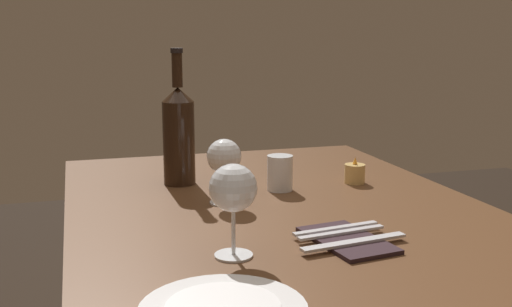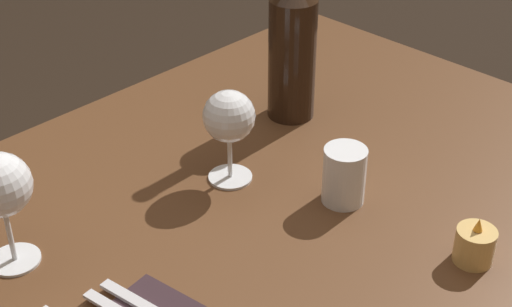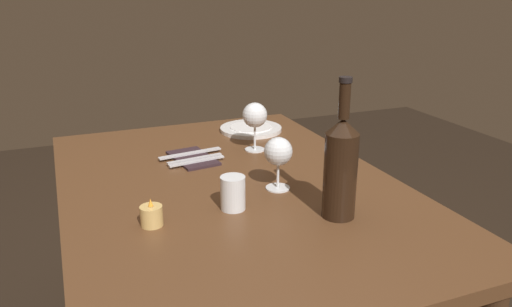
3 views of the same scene
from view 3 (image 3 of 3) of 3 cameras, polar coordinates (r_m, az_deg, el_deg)
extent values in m
cube|color=#56351E|center=(1.41, -2.85, -4.14)|extent=(1.30, 0.90, 0.04)
cylinder|color=#412816|center=(2.18, 1.74, -6.02)|extent=(0.06, 0.06, 0.70)
cylinder|color=#412816|center=(2.03, -18.56, -9.11)|extent=(0.06, 0.06, 0.70)
cylinder|color=white|center=(1.68, -0.13, 0.46)|extent=(0.07, 0.07, 0.00)
cylinder|color=white|center=(1.67, -0.14, 1.87)|extent=(0.01, 0.01, 0.08)
sphere|color=white|center=(1.65, -0.14, 4.36)|extent=(0.08, 0.08, 0.08)
cylinder|color=maroon|center=(1.65, -0.14, 4.26)|extent=(0.06, 0.06, 0.02)
cylinder|color=white|center=(1.38, 2.47, -3.89)|extent=(0.07, 0.07, 0.00)
cylinder|color=white|center=(1.36, 2.49, -2.42)|extent=(0.01, 0.01, 0.07)
sphere|color=white|center=(1.34, 2.53, 0.25)|extent=(0.08, 0.08, 0.08)
cylinder|color=maroon|center=(1.34, 2.53, 0.25)|extent=(0.06, 0.06, 0.03)
cylinder|color=black|center=(1.20, 9.46, -2.50)|extent=(0.08, 0.08, 0.21)
cone|color=black|center=(1.16, 9.79, 3.07)|extent=(0.08, 0.08, 0.03)
cylinder|color=black|center=(1.15, 9.95, 5.89)|extent=(0.03, 0.03, 0.08)
cylinder|color=black|center=(1.14, 10.09, 8.21)|extent=(0.03, 0.03, 0.01)
cylinder|color=white|center=(1.24, -2.62, -4.46)|extent=(0.06, 0.06, 0.09)
cylinder|color=silver|center=(1.25, -2.61, -5.19)|extent=(0.05, 0.05, 0.04)
cylinder|color=#DBB266|center=(1.19, -11.70, -6.90)|extent=(0.05, 0.05, 0.05)
cylinder|color=white|center=(1.20, -11.68, -7.16)|extent=(0.04, 0.04, 0.03)
cone|color=#F99E2D|center=(1.18, -11.81, -5.42)|extent=(0.01, 0.01, 0.02)
cylinder|color=white|center=(1.89, -0.58, 2.79)|extent=(0.23, 0.23, 0.01)
cylinder|color=white|center=(1.89, -0.58, 3.03)|extent=(0.16, 0.16, 0.00)
cube|color=#2D1E23|center=(1.61, -7.15, -0.52)|extent=(0.20, 0.14, 0.01)
cube|color=silver|center=(1.58, -6.92, -0.58)|extent=(0.04, 0.18, 0.00)
cube|color=silver|center=(1.56, -6.68, -0.87)|extent=(0.04, 0.18, 0.00)
cube|color=silver|center=(1.63, -7.43, 0.03)|extent=(0.05, 0.21, 0.00)
camera|label=1|loc=(2.59, -3.13, 15.51)|focal=43.50mm
camera|label=2|loc=(1.82, -29.16, 20.63)|focal=54.25mm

